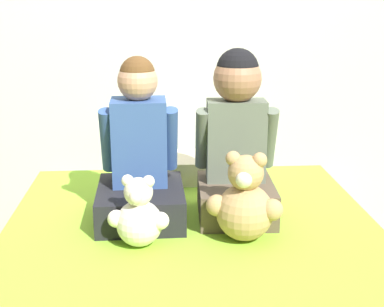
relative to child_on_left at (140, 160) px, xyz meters
name	(u,v)px	position (x,y,z in m)	size (l,w,h in m)	color
wall_behind_bed	(180,6)	(0.20, 0.73, 0.56)	(8.00, 0.06, 2.50)	beige
child_on_left	(140,160)	(0.00, 0.00, 0.00)	(0.34, 0.38, 0.63)	black
child_on_right	(236,144)	(0.38, 0.00, 0.06)	(0.32, 0.35, 0.66)	brown
teddy_bear_held_by_left_child	(139,216)	(0.00, -0.26, -0.13)	(0.22, 0.16, 0.26)	silver
teddy_bear_held_by_right_child	(245,203)	(0.38, -0.24, -0.10)	(0.27, 0.21, 0.33)	tan
pillow_at_headboard	(184,167)	(0.20, 0.45, -0.18)	(0.58, 0.27, 0.11)	beige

